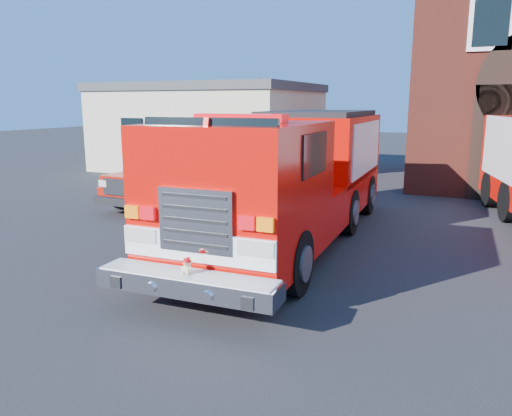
% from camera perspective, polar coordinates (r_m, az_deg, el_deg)
% --- Properties ---
extents(ground, '(100.00, 100.00, 0.00)m').
position_cam_1_polar(ground, '(11.51, 2.47, -5.21)').
color(ground, black).
rests_on(ground, ground).
extents(side_building, '(10.20, 8.20, 4.35)m').
position_cam_1_polar(side_building, '(26.67, -5.12, 9.33)').
color(side_building, beige).
rests_on(side_building, ground).
extents(fire_engine, '(3.29, 10.47, 3.19)m').
position_cam_1_polar(fire_engine, '(12.33, 4.17, 3.81)').
color(fire_engine, black).
rests_on(fire_engine, ground).
extents(pickup_truck, '(2.58, 6.26, 2.01)m').
position_cam_1_polar(pickup_truck, '(17.55, -8.36, 3.81)').
color(pickup_truck, black).
rests_on(pickup_truck, ground).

